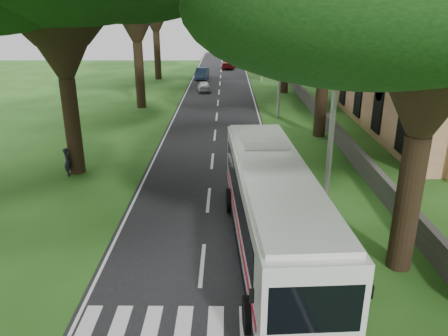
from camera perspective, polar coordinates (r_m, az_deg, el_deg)
The scene contains 11 objects.
ground at distance 15.56m, azimuth -3.27°, elevation -16.55°, with size 140.00×140.00×0.00m, color #234B15.
road at distance 38.57m, azimuth -1.00°, elevation 6.35°, with size 8.00×120.00×0.04m, color black.
property_wall at distance 38.30m, azimuth 12.63°, elevation 6.67°, with size 0.35×50.00×1.20m, color #383533.
pole_near at distance 19.66m, azimuth 13.85°, elevation 4.55°, with size 1.60×0.24×8.00m.
pole_mid at distance 39.03m, azimuth 7.29°, elevation 12.59°, with size 1.60×0.24×8.00m.
pole_far at distance 58.82m, azimuth 5.03°, elevation 15.24°, with size 1.60×0.24×8.00m.
coach_bus at distance 16.95m, azimuth 6.34°, elevation -5.27°, with size 3.63×12.98×3.79m.
distant_car_a at distance 51.83m, azimuth -2.64°, elevation 10.65°, with size 1.42×3.53×1.20m, color silver.
distant_car_b at distance 60.94m, azimuth -2.90°, elevation 12.23°, with size 1.55×4.46×1.47m, color navy.
distant_car_c at distance 71.61m, azimuth 0.64°, elevation 13.43°, with size 1.95×4.80×1.39m, color maroon.
pedestrian at distance 27.00m, azimuth -19.75°, elevation 0.76°, with size 0.61×0.40×1.67m, color black.
Camera 1 is at (0.94, -12.42, 9.33)m, focal length 35.00 mm.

